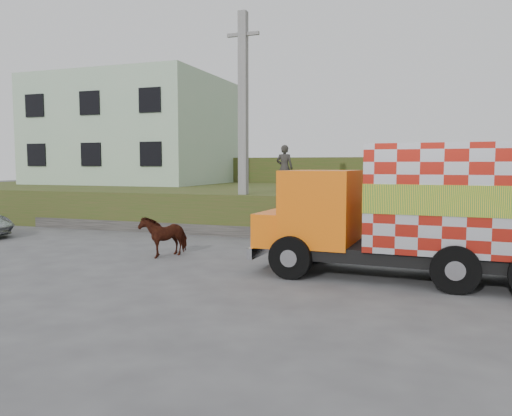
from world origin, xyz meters
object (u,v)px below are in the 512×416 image
at_px(cow, 164,235).
at_px(cargo_truck, 422,211).
at_px(pedestrian, 285,168).
at_px(utility_pole, 243,123).

bearing_deg(cow, cargo_truck, 18.32).
relative_size(cow, pedestrian, 0.73).
distance_m(utility_pole, pedestrian, 3.16).
bearing_deg(cargo_truck, cow, 177.06).
bearing_deg(utility_pole, cow, -97.89).
distance_m(utility_pole, cow, 5.84).
bearing_deg(utility_pole, cargo_truck, -40.19).
distance_m(cargo_truck, pedestrian, 9.65).
height_order(utility_pole, cargo_truck, utility_pole).
bearing_deg(pedestrian, cargo_truck, 123.93).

